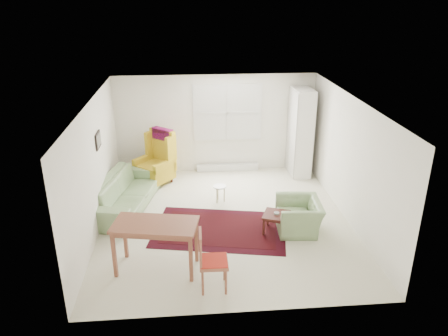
{
  "coord_description": "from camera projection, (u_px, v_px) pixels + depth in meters",
  "views": [
    {
      "loc": [
        -0.72,
        -7.85,
        4.41
      ],
      "look_at": [
        0.0,
        0.3,
        1.05
      ],
      "focal_mm": 35.0,
      "sensor_mm": 36.0,
      "label": 1
    }
  ],
  "objects": [
    {
      "name": "stool",
      "position": [
        220.0,
        194.0,
        9.71
      ],
      "size": [
        0.34,
        0.34,
        0.39
      ],
      "primitive_type": null,
      "rotation": [
        0.0,
        0.0,
        -0.2
      ],
      "color": "white",
      "rests_on": "ground"
    },
    {
      "name": "armchair",
      "position": [
        299.0,
        213.0,
        8.51
      ],
      "size": [
        0.89,
        1.0,
        0.73
      ],
      "primitive_type": "imported",
      "rotation": [
        0.0,
        0.0,
        -1.64
      ],
      "color": "#81A06B",
      "rests_on": "ground"
    },
    {
      "name": "cabinet",
      "position": [
        300.0,
        132.0,
        10.88
      ],
      "size": [
        0.5,
        0.9,
        2.2
      ],
      "primitive_type": null,
      "rotation": [
        0.0,
        0.0,
        0.04
      ],
      "color": "white",
      "rests_on": "ground"
    },
    {
      "name": "room",
      "position": [
        225.0,
        160.0,
        8.69
      ],
      "size": [
        5.04,
        5.54,
        2.51
      ],
      "color": "silver",
      "rests_on": "ground"
    },
    {
      "name": "desk_chair",
      "position": [
        214.0,
        260.0,
        6.77
      ],
      "size": [
        0.45,
        0.45,
        1.01
      ],
      "primitive_type": null,
      "rotation": [
        0.0,
        0.0,
        1.55
      ],
      "color": "brown",
      "rests_on": "ground"
    },
    {
      "name": "rug",
      "position": [
        220.0,
        229.0,
        8.63
      ],
      "size": [
        2.83,
        2.11,
        0.03
      ],
      "primitive_type": null,
      "rotation": [
        0.0,
        0.0,
        -0.19
      ],
      "color": "black",
      "rests_on": "ground"
    },
    {
      "name": "sofa",
      "position": [
        125.0,
        187.0,
        9.35
      ],
      "size": [
        1.45,
        2.54,
        0.96
      ],
      "primitive_type": "imported",
      "rotation": [
        0.0,
        0.0,
        1.34
      ],
      "color": "#81A06B",
      "rests_on": "ground"
    },
    {
      "name": "desk",
      "position": [
        156.0,
        246.0,
        7.27
      ],
      "size": [
        1.48,
        0.93,
        0.87
      ],
      "primitive_type": null,
      "rotation": [
        0.0,
        0.0,
        -0.19
      ],
      "color": "brown",
      "rests_on": "ground"
    },
    {
      "name": "coffee_table",
      "position": [
        276.0,
        223.0,
        8.48
      ],
      "size": [
        0.63,
        0.63,
        0.4
      ],
      "primitive_type": null,
      "rotation": [
        0.0,
        0.0,
        -0.38
      ],
      "color": "#471B15",
      "rests_on": "ground"
    },
    {
      "name": "wingback_chair",
      "position": [
        154.0,
        158.0,
        10.46
      ],
      "size": [
        1.1,
        1.1,
        1.32
      ],
      "primitive_type": null,
      "rotation": [
        0.0,
        0.0,
        -0.69
      ],
      "color": "gold",
      "rests_on": "ground"
    }
  ]
}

